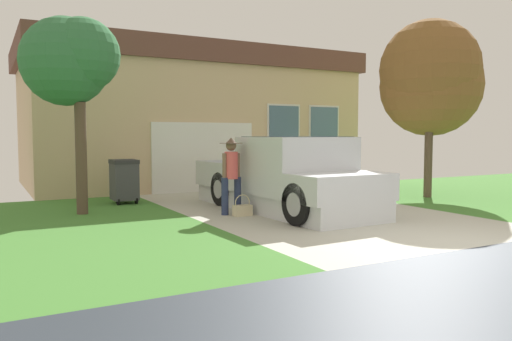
# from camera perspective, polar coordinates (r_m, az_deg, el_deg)

# --- Properties ---
(pickup_truck) EXTENTS (2.30, 5.16, 1.65)m
(pickup_truck) POSITION_cam_1_polar(r_m,az_deg,el_deg) (11.03, 4.19, -0.94)
(pickup_truck) COLOR silver
(pickup_truck) RESTS_ON ground
(person_with_hat) EXTENTS (0.49, 0.49, 1.63)m
(person_with_hat) POSITION_cam_1_polar(r_m,az_deg,el_deg) (10.66, -2.83, -0.09)
(person_with_hat) COLOR navy
(person_with_hat) RESTS_ON ground
(handbag) EXTENTS (0.38, 0.20, 0.45)m
(handbag) POSITION_cam_1_polar(r_m,az_deg,el_deg) (10.52, -1.55, -4.44)
(handbag) COLOR beige
(handbag) RESTS_ON ground
(house_with_garage) EXTENTS (10.96, 6.42, 4.53)m
(house_with_garage) POSITION_cam_1_polar(r_m,az_deg,el_deg) (18.17, -7.95, 5.91)
(house_with_garage) COLOR #CFB188
(house_with_garage) RESTS_ON ground
(front_yard_tree) EXTENTS (2.02, 1.93, 4.16)m
(front_yard_tree) POSITION_cam_1_polar(r_m,az_deg,el_deg) (11.50, -20.14, 11.64)
(front_yard_tree) COLOR brown
(front_yard_tree) RESTS_ON ground
(neighbor_tree) EXTENTS (2.89, 2.83, 4.80)m
(neighbor_tree) POSITION_cam_1_polar(r_m,az_deg,el_deg) (14.70, 19.05, 10.01)
(neighbor_tree) COLOR brown
(neighbor_tree) RESTS_ON ground
(wheeled_trash_bin) EXTENTS (0.60, 0.72, 1.08)m
(wheeled_trash_bin) POSITION_cam_1_polar(r_m,az_deg,el_deg) (12.82, -14.70, -1.01)
(wheeled_trash_bin) COLOR #424247
(wheeled_trash_bin) RESTS_ON ground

